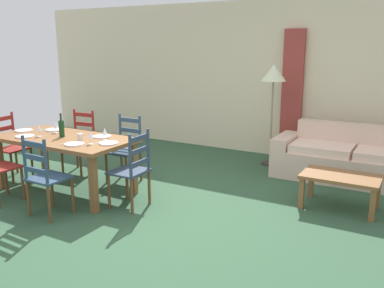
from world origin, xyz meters
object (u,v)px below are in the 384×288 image
Objects in this scene: wine_glass_near_left at (39,128)px; dining_chair_head_west at (10,146)px; dining_chair_far_left at (80,141)px; couch at (355,161)px; dining_chair_head_east at (132,170)px; coffee_cup_primary at (80,137)px; standing_lamp at (273,79)px; dining_table at (64,143)px; wine_glass_far_left at (55,125)px; wine_glass_near_right at (90,135)px; wine_glass_far_right at (105,132)px; dining_chair_near_right at (45,177)px; dining_chair_far_right at (126,149)px; coffee_table at (341,180)px; wine_bottle at (61,128)px.

dining_chair_head_west is at bearing 169.47° from wine_glass_near_left.
dining_chair_far_left is 0.42× the size of couch.
dining_chair_far_left and dining_chair_head_east have the same top height.
standing_lamp reaches higher than coffee_cup_primary.
dining_chair_far_left is at bearing 122.25° from dining_table.
wine_glass_far_left is 0.10× the size of standing_lamp.
wine_glass_near_right is at bearing -39.54° from dining_chair_far_left.
wine_glass_near_left is 1.00× the size of wine_glass_far_left.
wine_glass_near_right reaches higher than coffee_cup_primary.
wine_glass_far_right is at bearing -0.56° from wine_glass_far_left.
wine_glass_far_right is (1.10, -0.65, 0.38)m from dining_chair_far_left.
coffee_cup_primary is (-0.11, 0.70, 0.32)m from dining_chair_near_right.
wine_glass_near_right is at bearing -169.11° from dining_chair_head_east.
wine_glass_far_right is (0.01, 0.25, 0.00)m from wine_glass_near_right.
wine_glass_far_right is at bearing 79.70° from dining_chair_near_right.
wine_glass_far_left is at bearing -147.71° from couch.
wine_glass_far_right is (0.18, -0.62, 0.38)m from dining_chair_far_right.
coffee_table is at bearing -88.77° from couch.
coffee_table is at bearing 22.33° from coffee_cup_primary.
couch is at bearing 35.21° from wine_glass_near_left.
couch is (2.86, 3.15, -0.19)m from dining_chair_near_right.
standing_lamp is at bearing 52.92° from dining_table.
wine_bottle reaches higher than dining_chair_head_east.
standing_lamp is (2.26, 2.46, 0.55)m from wine_glass_far_left.
coffee_table is at bearing 25.81° from wine_glass_near_right.
dining_chair_far_right is at bearing 50.75° from wine_glass_near_left.
wine_glass_far_left is 3.82m from coffee_table.
wine_glass_near_right is at bearing -11.62° from dining_table.
dining_chair_far_right reaches higher than wine_glass_far_left.
dining_chair_head_east reaches higher than wine_glass_near_left.
dining_chair_far_left is 3.04× the size of wine_bottle.
dining_chair_near_right is at bearing -88.97° from dining_chair_far_right.
dining_chair_near_right is 10.67× the size of coffee_cup_primary.
coffee_table is (3.36, 1.20, -0.51)m from wine_bottle.
dining_chair_head_east is (1.64, -0.80, 0.00)m from dining_chair_far_left.
coffee_table is at bearing 33.76° from dining_chair_near_right.
wine_glass_far_right is at bearing 11.80° from wine_bottle.
wine_glass_near_right reaches higher than coffee_table.
wine_glass_far_right is (0.91, 0.26, 0.00)m from wine_glass_near_left.
wine_glass_near_left is 1.79× the size of coffee_cup_primary.
standing_lamp is at bearing 50.18° from dining_chair_far_right.
wine_glass_far_left is at bearing 154.54° from dining_table.
wine_bottle reaches higher than wine_glass_far_right.
dining_chair_head_east is 1.07× the size of coffee_table.
dining_chair_far_right is at bearing -150.08° from couch.
dining_chair_near_right reaches higher than coffee_cup_primary.
dining_chair_far_right reaches higher than coffee_cup_primary.
dining_chair_far_right is at bearing -129.82° from standing_lamp.
dining_chair_far_left is 1.00× the size of dining_chair_head_west.
dining_table is 1.98× the size of dining_chair_head_west.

